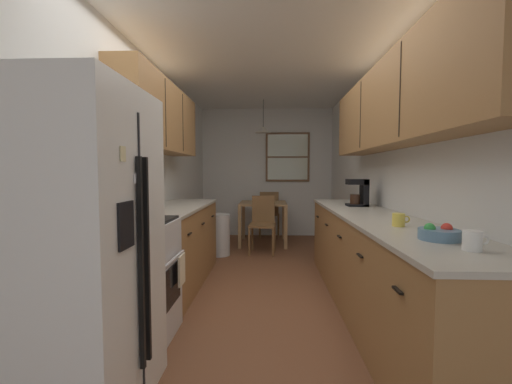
% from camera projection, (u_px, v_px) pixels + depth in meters
% --- Properties ---
extents(ground_plane, '(12.00, 12.00, 0.00)m').
position_uv_depth(ground_plane, '(264.00, 276.00, 3.93)').
color(ground_plane, brown).
extents(wall_left, '(0.10, 9.00, 2.55)m').
position_uv_depth(wall_left, '(154.00, 173.00, 3.91)').
color(wall_left, silver).
rests_on(wall_left, ground).
extents(wall_right, '(0.10, 9.00, 2.55)m').
position_uv_depth(wall_right, '(378.00, 173.00, 3.79)').
color(wall_right, silver).
rests_on(wall_right, ground).
extents(wall_back, '(4.40, 0.10, 2.55)m').
position_uv_depth(wall_back, '(267.00, 173.00, 6.49)').
color(wall_back, silver).
rests_on(wall_back, ground).
extents(ceiling_slab, '(4.40, 9.00, 0.08)m').
position_uv_depth(ceiling_slab, '(265.00, 61.00, 3.77)').
color(ceiling_slab, white).
extents(refrigerator, '(0.72, 0.78, 1.72)m').
position_uv_depth(refrigerator, '(77.00, 252.00, 1.68)').
color(refrigerator, white).
rests_on(refrigerator, ground).
extents(stove_range, '(0.66, 0.60, 1.10)m').
position_uv_depth(stove_range, '(130.00, 279.00, 2.42)').
color(stove_range, silver).
rests_on(stove_range, ground).
extents(microwave_over_range, '(0.39, 0.56, 0.32)m').
position_uv_depth(microwave_over_range, '(111.00, 122.00, 2.35)').
color(microwave_over_range, white).
extents(counter_left, '(0.64, 1.85, 0.90)m').
position_uv_depth(counter_left, '(176.00, 245.00, 3.64)').
color(counter_left, olive).
rests_on(counter_left, ground).
extents(upper_cabinets_left, '(0.33, 1.93, 0.73)m').
position_uv_depth(upper_cabinets_left, '(160.00, 118.00, 3.51)').
color(upper_cabinets_left, olive).
extents(counter_right, '(0.64, 3.30, 0.90)m').
position_uv_depth(counter_right, '(374.00, 264.00, 2.87)').
color(counter_right, olive).
rests_on(counter_right, ground).
extents(upper_cabinets_right, '(0.33, 2.98, 0.72)m').
position_uv_depth(upper_cabinets_right, '(396.00, 104.00, 2.73)').
color(upper_cabinets_right, olive).
extents(dining_table, '(0.82, 0.84, 0.75)m').
position_uv_depth(dining_table, '(263.00, 209.00, 5.71)').
color(dining_table, '#A87F51').
rests_on(dining_table, ground).
extents(dining_chair_near, '(0.43, 0.43, 0.90)m').
position_uv_depth(dining_chair_near, '(263.00, 221.00, 5.09)').
color(dining_chair_near, brown).
rests_on(dining_chair_near, ground).
extents(dining_chair_far, '(0.44, 0.44, 0.90)m').
position_uv_depth(dining_chair_far, '(269.00, 212.00, 6.34)').
color(dining_chair_far, brown).
rests_on(dining_chair_far, ground).
extents(pendant_light, '(0.29, 0.29, 0.57)m').
position_uv_depth(pendant_light, '(263.00, 130.00, 5.62)').
color(pendant_light, black).
extents(back_window, '(0.87, 0.05, 0.98)m').
position_uv_depth(back_window, '(288.00, 157.00, 6.38)').
color(back_window, brown).
extents(trash_bin, '(0.30, 0.30, 0.64)m').
position_uv_depth(trash_bin, '(220.00, 235.00, 4.92)').
color(trash_bin, silver).
rests_on(trash_bin, ground).
extents(storage_canister, '(0.12, 0.12, 0.20)m').
position_uv_depth(storage_canister, '(148.00, 204.00, 2.80)').
color(storage_canister, red).
rests_on(storage_canister, counter_left).
extents(dish_towel, '(0.02, 0.16, 0.24)m').
position_uv_depth(dish_towel, '(182.00, 270.00, 2.55)').
color(dish_towel, beige).
extents(coffee_maker, '(0.22, 0.18, 0.30)m').
position_uv_depth(coffee_maker, '(360.00, 192.00, 3.58)').
color(coffee_maker, black).
rests_on(coffee_maker, counter_right).
extents(mug_by_coffeemaker, '(0.12, 0.08, 0.09)m').
position_uv_depth(mug_by_coffeemaker, '(399.00, 220.00, 2.23)').
color(mug_by_coffeemaker, '#E5CC4C').
rests_on(mug_by_coffeemaker, counter_right).
extents(mug_spare, '(0.12, 0.08, 0.10)m').
position_uv_depth(mug_spare, '(473.00, 241.00, 1.53)').
color(mug_spare, white).
rests_on(mug_spare, counter_right).
extents(fruit_bowl, '(0.21, 0.21, 0.09)m').
position_uv_depth(fruit_bowl, '(439.00, 233.00, 1.78)').
color(fruit_bowl, '#597F9E').
rests_on(fruit_bowl, counter_right).
extents(table_serving_bowl, '(0.17, 0.17, 0.06)m').
position_uv_depth(table_serving_bowl, '(261.00, 201.00, 5.62)').
color(table_serving_bowl, '#E0D14C').
rests_on(table_serving_bowl, dining_table).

